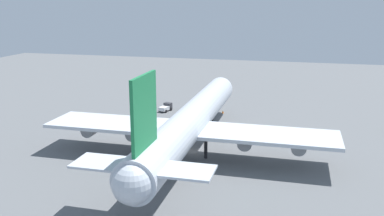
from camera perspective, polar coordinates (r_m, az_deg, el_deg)
The scene contains 5 objects.
ground_plane at distance 89.68m, azimuth 0.00°, elevation -5.90°, with size 286.56×286.56×0.00m, color slate.
cargo_airplane at distance 87.31m, azimuth -0.04°, elevation -1.76°, with size 71.64×59.38×21.14m.
catering_truck at distance 121.78m, azimuth -3.59°, elevation 0.09°, with size 4.77×3.42×2.20m.
baggage_tug at distance 98.58m, azimuth 16.72°, elevation -3.93°, with size 4.95×4.83×2.23m.
safety_cone_nose at distance 119.48m, azimuth 4.23°, elevation -0.53°, with size 0.58×0.58×0.83m, color orange.
Camera 1 is at (-81.49, -20.84, 31.09)m, focal length 39.10 mm.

